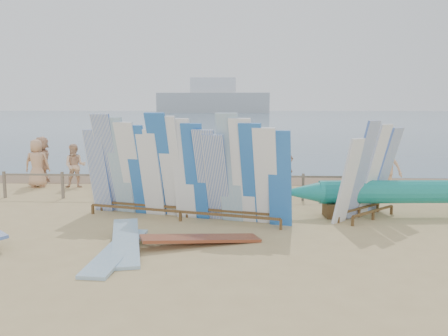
# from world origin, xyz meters

# --- Properties ---
(ground) EXTENTS (160.00, 160.00, 0.00)m
(ground) POSITION_xyz_m (0.00, 0.00, 0.00)
(ground) COLOR tan
(ground) RESTS_ON ground
(ocean) EXTENTS (320.00, 240.00, 0.02)m
(ocean) POSITION_xyz_m (0.00, 128.00, 0.00)
(ocean) COLOR #44617A
(ocean) RESTS_ON ground
(wet_sand_strip) EXTENTS (40.00, 2.60, 0.01)m
(wet_sand_strip) POSITION_xyz_m (0.00, 7.20, 0.00)
(wet_sand_strip) COLOR brown
(wet_sand_strip) RESTS_ON ground
(distant_ship) EXTENTS (45.00, 8.00, 14.00)m
(distant_ship) POSITION_xyz_m (-12.00, 180.00, 5.31)
(distant_ship) COLOR #999EA3
(distant_ship) RESTS_ON ocean
(fence) EXTENTS (12.08, 0.08, 0.90)m
(fence) POSITION_xyz_m (0.00, 3.00, 0.63)
(fence) COLOR #766959
(fence) RESTS_ON ground
(main_surfboard_rack) EXTENTS (5.85, 2.18, 2.92)m
(main_surfboard_rack) POSITION_xyz_m (0.44, 0.28, 1.31)
(main_surfboard_rack) COLOR brown
(main_surfboard_rack) RESTS_ON ground
(side_surfboard_rack) EXTENTS (2.18, 2.18, 2.72)m
(side_surfboard_rack) POSITION_xyz_m (5.47, 0.63, 1.23)
(side_surfboard_rack) COLOR brown
(side_surfboard_rack) RESTS_ON ground
(outrigger_canoe) EXTENTS (7.28, 1.13, 1.03)m
(outrigger_canoe) POSITION_xyz_m (6.60, 0.93, 0.66)
(outrigger_canoe) COLOR brown
(outrigger_canoe) RESTS_ON ground
(vendor_table) EXTENTS (0.90, 0.77, 1.02)m
(vendor_table) POSITION_xyz_m (2.68, 0.80, 0.34)
(vendor_table) COLOR brown
(vendor_table) RESTS_ON ground
(flat_board_a) EXTENTS (1.21, 2.75, 0.36)m
(flat_board_a) POSITION_xyz_m (-0.44, -2.51, 0.00)
(flat_board_a) COLOR #7CA7C6
(flat_board_a) RESTS_ON ground
(flat_board_c) EXTENTS (2.72, 1.46, 0.27)m
(flat_board_c) POSITION_xyz_m (1.16, -2.05, 0.00)
(flat_board_c) COLOR brown
(flat_board_c) RESTS_ON ground
(flat_board_b) EXTENTS (0.76, 2.73, 0.23)m
(flat_board_b) POSITION_xyz_m (-0.50, -3.01, 0.00)
(flat_board_b) COLOR #7CA7C6
(flat_board_b) RESTS_ON ground
(beach_chair_left) EXTENTS (0.61, 0.63, 0.94)m
(beach_chair_left) POSITION_xyz_m (0.82, 4.07, 0.28)
(beach_chair_left) COLOR #B52713
(beach_chair_left) RESTS_ON ground
(beach_chair_right) EXTENTS (0.72, 0.72, 0.80)m
(beach_chair_right) POSITION_xyz_m (1.08, 3.87, 0.23)
(beach_chair_right) COLOR #B52713
(beach_chair_right) RESTS_ON ground
(stroller) EXTENTS (0.72, 0.92, 1.12)m
(stroller) POSITION_xyz_m (1.50, 3.61, 0.45)
(stroller) COLOR #B52713
(stroller) RESTS_ON ground
(beachgoer_2) EXTENTS (0.87, 0.55, 1.66)m
(beachgoer_2) POSITION_xyz_m (-4.34, 5.11, 0.83)
(beachgoer_2) COLOR beige
(beachgoer_2) RESTS_ON ground
(beachgoer_5) EXTENTS (1.28, 1.66, 1.75)m
(beachgoer_5) POSITION_xyz_m (-0.66, 6.93, 0.88)
(beachgoer_5) COLOR beige
(beachgoer_5) RESTS_ON ground
(beachgoer_4) EXTENTS (1.17, 1.03, 1.88)m
(beachgoer_4) POSITION_xyz_m (1.34, 3.76, 0.94)
(beachgoer_4) COLOR #8C6042
(beachgoer_4) RESTS_ON ground
(beachgoer_9) EXTENTS (1.20, 0.58, 1.80)m
(beachgoer_9) POSITION_xyz_m (6.49, 5.59, 0.90)
(beachgoer_9) COLOR tan
(beachgoer_9) RESTS_ON ground
(beachgoer_7) EXTENTS (0.62, 0.45, 1.54)m
(beachgoer_7) POSITION_xyz_m (3.70, 6.20, 0.77)
(beachgoer_7) COLOR #8C6042
(beachgoer_7) RESTS_ON ground
(beachgoer_extra_0) EXTENTS (1.17, 1.09, 1.76)m
(beachgoer_extra_0) POSITION_xyz_m (7.26, 4.98, 0.88)
(beachgoer_extra_0) COLOR tan
(beachgoer_extra_0) RESTS_ON ground
(beachgoer_0) EXTENTS (0.96, 0.58, 1.83)m
(beachgoer_0) POSITION_xyz_m (-5.82, 5.15, 0.92)
(beachgoer_0) COLOR tan
(beachgoer_0) RESTS_ON ground
(beachgoer_3) EXTENTS (1.10, 1.14, 1.74)m
(beachgoer_3) POSITION_xyz_m (-1.17, 5.63, 0.87)
(beachgoer_3) COLOR tan
(beachgoer_3) RESTS_ON ground
(beachgoer_6) EXTENTS (0.95, 0.93, 1.84)m
(beachgoer_6) POSITION_xyz_m (1.76, 5.21, 0.92)
(beachgoer_6) COLOR tan
(beachgoer_6) RESTS_ON ground
(beachgoer_11) EXTENTS (0.67, 1.77, 1.88)m
(beachgoer_11) POSITION_xyz_m (-6.04, 6.11, 0.94)
(beachgoer_11) COLOR beige
(beachgoer_11) RESTS_ON ground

